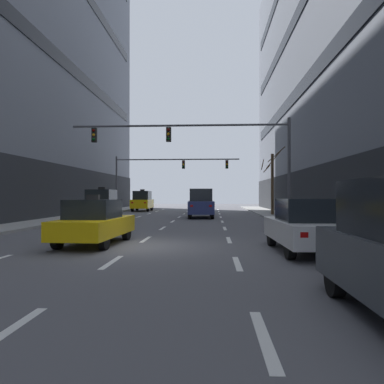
% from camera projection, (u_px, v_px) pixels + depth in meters
% --- Properties ---
extents(ground_plane, '(120.00, 120.00, 0.00)m').
position_uv_depth(ground_plane, '(135.00, 246.00, 12.82)').
color(ground_plane, '#515156').
extents(sidewalk_right, '(2.66, 80.00, 0.14)m').
position_uv_depth(sidewalk_right, '(371.00, 246.00, 12.37)').
color(sidewalk_right, gray).
rests_on(sidewalk_right, ground).
extents(lane_stripe_l1_s4, '(0.16, 2.00, 0.01)m').
position_uv_depth(lane_stripe_l1_s4, '(65.00, 239.00, 15.00)').
color(lane_stripe_l1_s4, silver).
rests_on(lane_stripe_l1_s4, ground).
extents(lane_stripe_l1_s5, '(0.16, 2.00, 0.01)m').
position_uv_depth(lane_stripe_l1_s5, '(102.00, 228.00, 19.99)').
color(lane_stripe_l1_s5, silver).
rests_on(lane_stripe_l1_s5, ground).
extents(lane_stripe_l1_s6, '(0.16, 2.00, 0.01)m').
position_uv_depth(lane_stripe_l1_s6, '(124.00, 221.00, 24.98)').
color(lane_stripe_l1_s6, silver).
rests_on(lane_stripe_l1_s6, ground).
extents(lane_stripe_l1_s7, '(0.16, 2.00, 0.01)m').
position_uv_depth(lane_stripe_l1_s7, '(139.00, 217.00, 29.98)').
color(lane_stripe_l1_s7, silver).
rests_on(lane_stripe_l1_s7, ground).
extents(lane_stripe_l1_s8, '(0.16, 2.00, 0.01)m').
position_uv_depth(lane_stripe_l1_s8, '(149.00, 214.00, 34.97)').
color(lane_stripe_l1_s8, silver).
rests_on(lane_stripe_l1_s8, ground).
extents(lane_stripe_l1_s9, '(0.16, 2.00, 0.01)m').
position_uv_depth(lane_stripe_l1_s9, '(157.00, 211.00, 39.96)').
color(lane_stripe_l1_s9, silver).
rests_on(lane_stripe_l1_s9, ground).
extents(lane_stripe_l1_s10, '(0.16, 2.00, 0.01)m').
position_uv_depth(lane_stripe_l1_s10, '(163.00, 209.00, 44.95)').
color(lane_stripe_l1_s10, silver).
rests_on(lane_stripe_l1_s10, ground).
extents(lane_stripe_l2_s2, '(0.16, 2.00, 0.01)m').
position_uv_depth(lane_stripe_l2_s2, '(7.00, 332.00, 4.83)').
color(lane_stripe_l2_s2, silver).
rests_on(lane_stripe_l2_s2, ground).
extents(lane_stripe_l2_s3, '(0.16, 2.00, 0.01)m').
position_uv_depth(lane_stripe_l2_s3, '(112.00, 262.00, 9.82)').
color(lane_stripe_l2_s3, silver).
rests_on(lane_stripe_l2_s3, ground).
extents(lane_stripe_l2_s4, '(0.16, 2.00, 0.01)m').
position_uv_depth(lane_stripe_l2_s4, '(146.00, 239.00, 14.81)').
color(lane_stripe_l2_s4, silver).
rests_on(lane_stripe_l2_s4, ground).
extents(lane_stripe_l2_s5, '(0.16, 2.00, 0.01)m').
position_uv_depth(lane_stripe_l2_s5, '(163.00, 228.00, 19.81)').
color(lane_stripe_l2_s5, silver).
rests_on(lane_stripe_l2_s5, ground).
extents(lane_stripe_l2_s6, '(0.16, 2.00, 0.01)m').
position_uv_depth(lane_stripe_l2_s6, '(173.00, 221.00, 24.80)').
color(lane_stripe_l2_s6, silver).
rests_on(lane_stripe_l2_s6, ground).
extents(lane_stripe_l2_s7, '(0.16, 2.00, 0.01)m').
position_uv_depth(lane_stripe_l2_s7, '(179.00, 217.00, 29.79)').
color(lane_stripe_l2_s7, silver).
rests_on(lane_stripe_l2_s7, ground).
extents(lane_stripe_l2_s8, '(0.16, 2.00, 0.01)m').
position_uv_depth(lane_stripe_l2_s8, '(184.00, 214.00, 34.78)').
color(lane_stripe_l2_s8, silver).
rests_on(lane_stripe_l2_s8, ground).
extents(lane_stripe_l2_s9, '(0.16, 2.00, 0.01)m').
position_uv_depth(lane_stripe_l2_s9, '(188.00, 211.00, 39.77)').
color(lane_stripe_l2_s9, silver).
rests_on(lane_stripe_l2_s9, ground).
extents(lane_stripe_l2_s10, '(0.16, 2.00, 0.01)m').
position_uv_depth(lane_stripe_l2_s10, '(190.00, 209.00, 44.77)').
color(lane_stripe_l2_s10, silver).
rests_on(lane_stripe_l2_s10, ground).
extents(lane_stripe_l3_s2, '(0.16, 2.00, 0.01)m').
position_uv_depth(lane_stripe_l3_s2, '(264.00, 337.00, 4.64)').
color(lane_stripe_l3_s2, silver).
rests_on(lane_stripe_l3_s2, ground).
extents(lane_stripe_l3_s3, '(0.16, 2.00, 0.01)m').
position_uv_depth(lane_stripe_l3_s3, '(237.00, 263.00, 9.64)').
color(lane_stripe_l3_s3, silver).
rests_on(lane_stripe_l3_s3, ground).
extents(lane_stripe_l3_s4, '(0.16, 2.00, 0.01)m').
position_uv_depth(lane_stripe_l3_s4, '(229.00, 240.00, 14.63)').
color(lane_stripe_l3_s4, silver).
rests_on(lane_stripe_l3_s4, ground).
extents(lane_stripe_l3_s5, '(0.16, 2.00, 0.01)m').
position_uv_depth(lane_stripe_l3_s5, '(225.00, 228.00, 19.62)').
color(lane_stripe_l3_s5, silver).
rests_on(lane_stripe_l3_s5, ground).
extents(lane_stripe_l3_s6, '(0.16, 2.00, 0.01)m').
position_uv_depth(lane_stripe_l3_s6, '(222.00, 222.00, 24.61)').
color(lane_stripe_l3_s6, silver).
rests_on(lane_stripe_l3_s6, ground).
extents(lane_stripe_l3_s7, '(0.16, 2.00, 0.01)m').
position_uv_depth(lane_stripe_l3_s7, '(221.00, 217.00, 29.60)').
color(lane_stripe_l3_s7, silver).
rests_on(lane_stripe_l3_s7, ground).
extents(lane_stripe_l3_s8, '(0.16, 2.00, 0.01)m').
position_uv_depth(lane_stripe_l3_s8, '(220.00, 214.00, 34.60)').
color(lane_stripe_l3_s8, silver).
rests_on(lane_stripe_l3_s8, ground).
extents(lane_stripe_l3_s9, '(0.16, 2.00, 0.01)m').
position_uv_depth(lane_stripe_l3_s9, '(219.00, 211.00, 39.59)').
color(lane_stripe_l3_s9, silver).
rests_on(lane_stripe_l3_s9, ground).
extents(lane_stripe_l3_s10, '(0.16, 2.00, 0.01)m').
position_uv_depth(lane_stripe_l3_s10, '(218.00, 210.00, 44.58)').
color(lane_stripe_l3_s10, silver).
rests_on(lane_stripe_l3_s10, ground).
extents(car_driving_0, '(1.94, 4.60, 2.22)m').
position_uv_depth(car_driving_0, '(201.00, 202.00, 36.13)').
color(car_driving_0, black).
rests_on(car_driving_0, ground).
extents(taxi_driving_1, '(1.99, 4.40, 1.80)m').
position_uv_depth(taxi_driving_1, '(95.00, 222.00, 13.32)').
color(taxi_driving_1, black).
rests_on(taxi_driving_1, ground).
extents(taxi_driving_2, '(1.98, 4.58, 2.39)m').
position_uv_depth(taxi_driving_2, '(142.00, 201.00, 40.56)').
color(taxi_driving_2, black).
rests_on(taxi_driving_2, ground).
extents(car_driving_3, '(2.12, 4.72, 2.25)m').
position_uv_depth(car_driving_3, '(201.00, 203.00, 28.85)').
color(car_driving_3, black).
rests_on(car_driving_3, ground).
extents(taxi_driving_5, '(2.05, 4.52, 2.33)m').
position_uv_depth(taxi_driving_5, '(102.00, 205.00, 25.67)').
color(taxi_driving_5, black).
rests_on(taxi_driving_5, ground).
extents(car_parked_1, '(1.99, 4.52, 1.68)m').
position_uv_depth(car_parked_1, '(306.00, 226.00, 11.54)').
color(car_parked_1, black).
rests_on(car_parked_1, ground).
extents(traffic_signal_0, '(12.69, 0.35, 6.07)m').
position_uv_depth(traffic_signal_0, '(207.00, 145.00, 21.36)').
color(traffic_signal_0, '#4C4C51').
rests_on(traffic_signal_0, sidewalk_right).
extents(traffic_signal_1, '(12.49, 0.35, 5.54)m').
position_uv_depth(traffic_signal_1, '(163.00, 170.00, 37.15)').
color(traffic_signal_1, '#4C4C51').
rests_on(traffic_signal_1, sidewalk_left).
extents(street_tree_1, '(2.16, 1.76, 5.77)m').
position_uv_depth(street_tree_1, '(272.00, 182.00, 31.18)').
color(street_tree_1, '#4C3823').
rests_on(street_tree_1, sidewalk_right).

